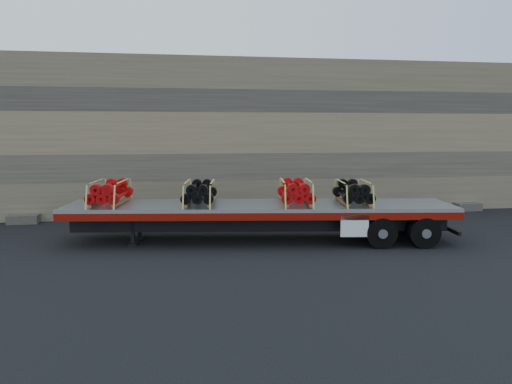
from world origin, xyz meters
TOP-DOWN VIEW (x-y plane):
  - ground at (0.00, 0.00)m, footprint 120.00×120.00m
  - rock_wall at (0.00, 6.50)m, footprint 44.00×3.00m
  - trailer at (1.03, -0.19)m, footprint 13.36×4.40m
  - bundle_front at (-4.01, 0.54)m, footprint 1.38×2.30m
  - bundle_midfront at (-1.00, 0.10)m, footprint 1.34×2.23m
  - bundle_midrear at (2.26, -0.37)m, footprint 1.40×2.33m
  - bundle_rear at (4.21, -0.66)m, footprint 1.34×2.23m

SIDE VIEW (x-z plane):
  - ground at x=0.00m, z-range 0.00..0.00m
  - trailer at x=1.03m, z-range 0.00..1.31m
  - bundle_rear at x=4.21m, z-range 1.31..2.06m
  - bundle_midfront at x=-1.00m, z-range 1.31..2.06m
  - bundle_front at x=-4.01m, z-range 1.31..2.08m
  - bundle_midrear at x=2.26m, z-range 1.31..2.09m
  - rock_wall at x=0.00m, z-range 0.00..7.00m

